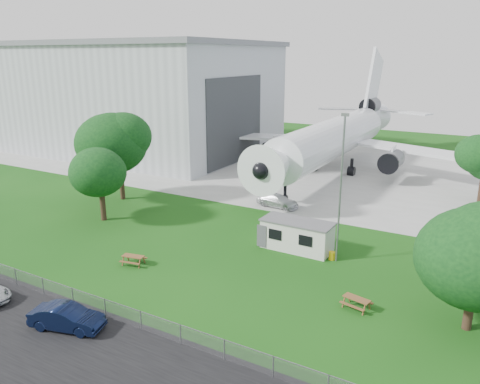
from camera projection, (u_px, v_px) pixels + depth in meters
The scene contains 17 objects.
ground at pixel (212, 268), 37.28m from camera, with size 160.00×160.00×0.00m, color #205B16.
asphalt_strip at pixel (87, 355), 26.43m from camera, with size 120.00×8.00×0.02m, color black.
concrete_apron at pixel (352, 170), 68.98m from camera, with size 120.00×46.00×0.03m, color #B7B7B2.
hangar at pixel (141, 96), 82.67m from camera, with size 43.00×31.00×18.55m.
airliner at pixel (336, 136), 66.66m from camera, with size 46.36×47.73×17.69m.
site_cabin at pixel (297, 235), 40.52m from camera, with size 6.77×2.79×2.62m.
picnic_west at pixel (134, 264), 37.91m from camera, with size 1.80×1.50×0.76m, color brown, non-canonical shape.
picnic_east at pixel (356, 308), 31.34m from camera, with size 1.80×1.50×0.76m, color brown, non-canonical shape.
fence at pixel (129, 325), 29.35m from camera, with size 58.00×0.04×1.30m, color gray.
lamp_mast at pixel (340, 191), 36.88m from camera, with size 0.16×0.16×12.00m, color slate.
tree_west_big at pixel (119, 140), 53.24m from camera, with size 8.15×8.15×11.10m.
tree_west_small at pixel (100, 172), 46.77m from camera, with size 5.99×5.99×8.08m.
tree_east_front at pixel (478, 253), 27.58m from camera, with size 7.37×7.37×8.77m.
car_centre_sedan at pixel (67, 318), 28.79m from camera, with size 1.62×4.64×1.53m, color black.
car_ne_hatch at pixel (452, 242), 40.37m from camera, with size 1.81×4.50×1.53m, color black.
car_ne_sedan at pixel (479, 254), 38.21m from camera, with size 1.43×4.12×1.36m, color black.
car_apron_van at pixel (277, 201), 52.12m from camera, with size 1.98×4.87×1.41m, color silver.
Camera 1 is at (18.80, -28.50, 16.30)m, focal length 35.00 mm.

